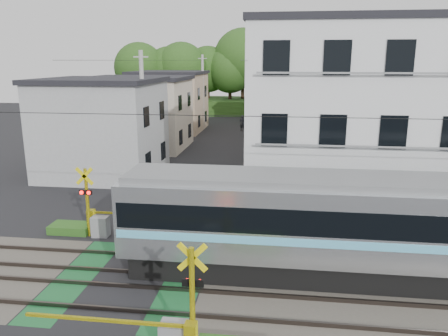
# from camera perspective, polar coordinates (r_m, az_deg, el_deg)

# --- Properties ---
(ground) EXTENTS (120.00, 120.00, 0.00)m
(ground) POSITION_cam_1_polar(r_m,az_deg,el_deg) (15.92, -12.35, -14.14)
(ground) COLOR black
(track_bed) EXTENTS (120.00, 120.00, 0.14)m
(track_bed) POSITION_cam_1_polar(r_m,az_deg,el_deg) (15.90, -12.36, -14.02)
(track_bed) COLOR #47423A
(track_bed) RESTS_ON ground
(crossing_signal_near) EXTENTS (4.74, 0.65, 3.09)m
(crossing_signal_near) POSITION_cam_1_polar(r_m,az_deg,el_deg) (11.88, -6.23, -20.42)
(crossing_signal_near) COLOR yellow
(crossing_signal_near) RESTS_ON ground
(crossing_signal_far) EXTENTS (4.74, 0.65, 3.09)m
(crossing_signal_far) POSITION_cam_1_polar(r_m,az_deg,el_deg) (19.64, -16.06, -6.57)
(crossing_signal_far) COLOR yellow
(crossing_signal_far) RESTS_ON ground
(apartment_block) EXTENTS (10.20, 8.36, 9.30)m
(apartment_block) POSITION_cam_1_polar(r_m,az_deg,el_deg) (23.09, 16.06, 6.53)
(apartment_block) COLOR silver
(apartment_block) RESTS_ON ground
(houses_row) EXTENTS (22.07, 31.35, 6.80)m
(houses_row) POSITION_cam_1_polar(r_m,az_deg,el_deg) (39.60, 0.41, 7.86)
(houses_row) COLOR #A6A9AC
(houses_row) RESTS_ON ground
(tree_hill) EXTENTS (40.00, 11.96, 11.91)m
(tree_hill) POSITION_cam_1_polar(r_m,az_deg,el_deg) (62.45, 3.08, 12.28)
(tree_hill) COLOR #2B511B
(tree_hill) RESTS_ON ground
(catenary) EXTENTS (60.00, 5.04, 7.00)m
(catenary) POSITION_cam_1_polar(r_m,az_deg,el_deg) (13.75, 11.13, -1.99)
(catenary) COLOR #2D2D33
(catenary) RESTS_ON ground
(utility_poles) EXTENTS (7.90, 42.00, 8.00)m
(utility_poles) POSITION_cam_1_polar(r_m,az_deg,el_deg) (36.84, -2.19, 8.71)
(utility_poles) COLOR #A5A5A0
(utility_poles) RESTS_ON ground
(pedestrian) EXTENTS (0.69, 0.52, 1.71)m
(pedestrian) POSITION_cam_1_polar(r_m,az_deg,el_deg) (47.18, 2.42, 5.90)
(pedestrian) COLOR #22262B
(pedestrian) RESTS_ON ground
(weed_patches) EXTENTS (10.25, 8.80, 0.40)m
(weed_patches) POSITION_cam_1_polar(r_m,az_deg,el_deg) (15.29, -6.09, -14.33)
(weed_patches) COLOR #2D5E1E
(weed_patches) RESTS_ON ground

